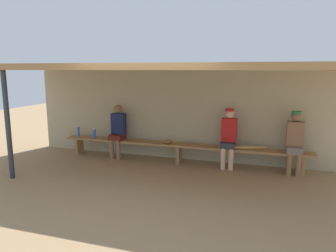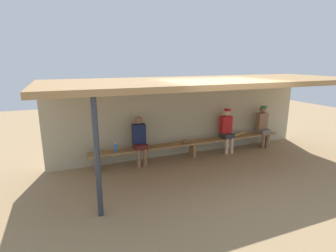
{
  "view_description": "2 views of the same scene",
  "coord_description": "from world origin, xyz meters",
  "px_view_note": "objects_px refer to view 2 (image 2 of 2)",
  "views": [
    {
      "loc": [
        1.98,
        -5.48,
        2.22
      ],
      "look_at": [
        -0.2,
        1.33,
        0.92
      ],
      "focal_mm": 33.69,
      "sensor_mm": 36.0,
      "label": 1
    },
    {
      "loc": [
        -3.46,
        -5.02,
        2.76
      ],
      "look_at": [
        -0.87,
        1.33,
        1.06
      ],
      "focal_mm": 28.21,
      "sensor_mm": 36.0,
      "label": 2
    }
  ],
  "objects_px": {
    "water_bottle_blue": "(116,148)",
    "baseball_bat": "(237,135)",
    "support_post": "(97,159)",
    "player_rightmost": "(263,124)",
    "water_bottle_orange": "(95,149)",
    "player_near_post": "(140,139)",
    "baseball_glove_tan": "(185,141)",
    "player_middle": "(227,128)",
    "bench": "(193,144)"
  },
  "relations": [
    {
      "from": "water_bottle_blue",
      "to": "baseball_bat",
      "type": "distance_m",
      "value": 3.84
    },
    {
      "from": "support_post",
      "to": "water_bottle_blue",
      "type": "xyz_separation_m",
      "value": [
        0.71,
        2.07,
        -0.53
      ]
    },
    {
      "from": "support_post",
      "to": "baseball_bat",
      "type": "relative_size",
      "value": 2.58
    },
    {
      "from": "water_bottle_blue",
      "to": "player_rightmost",
      "type": "bearing_deg",
      "value": 0.39
    },
    {
      "from": "water_bottle_orange",
      "to": "water_bottle_blue",
      "type": "distance_m",
      "value": 0.52
    },
    {
      "from": "player_near_post",
      "to": "water_bottle_orange",
      "type": "bearing_deg",
      "value": 178.63
    },
    {
      "from": "player_rightmost",
      "to": "water_bottle_blue",
      "type": "xyz_separation_m",
      "value": [
        -4.82,
        -0.03,
        -0.17
      ]
    },
    {
      "from": "player_near_post",
      "to": "baseball_glove_tan",
      "type": "bearing_deg",
      "value": -0.9
    },
    {
      "from": "player_middle",
      "to": "player_near_post",
      "type": "bearing_deg",
      "value": -179.99
    },
    {
      "from": "player_middle",
      "to": "player_rightmost",
      "type": "relative_size",
      "value": 1.0
    },
    {
      "from": "player_middle",
      "to": "support_post",
      "type": "bearing_deg",
      "value": -153.05
    },
    {
      "from": "player_near_post",
      "to": "baseball_bat",
      "type": "xyz_separation_m",
      "value": [
        3.18,
        -0.0,
        -0.24
      ]
    },
    {
      "from": "support_post",
      "to": "player_middle",
      "type": "height_order",
      "value": "support_post"
    },
    {
      "from": "support_post",
      "to": "player_near_post",
      "type": "bearing_deg",
      "value": 56.94
    },
    {
      "from": "player_near_post",
      "to": "player_rightmost",
      "type": "relative_size",
      "value": 0.99
    },
    {
      "from": "water_bottle_blue",
      "to": "baseball_bat",
      "type": "bearing_deg",
      "value": 0.43
    },
    {
      "from": "bench",
      "to": "player_near_post",
      "type": "height_order",
      "value": "player_near_post"
    },
    {
      "from": "water_bottle_blue",
      "to": "bench",
      "type": "bearing_deg",
      "value": 0.73
    },
    {
      "from": "baseball_bat",
      "to": "player_rightmost",
      "type": "bearing_deg",
      "value": -18.94
    },
    {
      "from": "player_near_post",
      "to": "water_bottle_blue",
      "type": "distance_m",
      "value": 0.68
    },
    {
      "from": "player_middle",
      "to": "baseball_glove_tan",
      "type": "bearing_deg",
      "value": -179.14
    },
    {
      "from": "support_post",
      "to": "player_rightmost",
      "type": "relative_size",
      "value": 1.64
    },
    {
      "from": "player_near_post",
      "to": "baseball_glove_tan",
      "type": "distance_m",
      "value": 1.36
    },
    {
      "from": "support_post",
      "to": "bench",
      "type": "xyz_separation_m",
      "value": [
        2.97,
        2.1,
        -0.71
      ]
    },
    {
      "from": "player_middle",
      "to": "player_rightmost",
      "type": "bearing_deg",
      "value": 0.0
    },
    {
      "from": "support_post",
      "to": "bench",
      "type": "bearing_deg",
      "value": 35.24
    },
    {
      "from": "player_middle",
      "to": "baseball_bat",
      "type": "distance_m",
      "value": 0.49
    },
    {
      "from": "support_post",
      "to": "water_bottle_blue",
      "type": "distance_m",
      "value": 2.25
    },
    {
      "from": "player_middle",
      "to": "baseball_bat",
      "type": "relative_size",
      "value": 1.58
    },
    {
      "from": "water_bottle_orange",
      "to": "player_rightmost",
      "type": "bearing_deg",
      "value": -0.3
    },
    {
      "from": "player_rightmost",
      "to": "water_bottle_orange",
      "type": "xyz_separation_m",
      "value": [
        -5.33,
        0.03,
        -0.16
      ]
    },
    {
      "from": "player_rightmost",
      "to": "water_bottle_blue",
      "type": "bearing_deg",
      "value": -179.61
    },
    {
      "from": "player_rightmost",
      "to": "baseball_bat",
      "type": "relative_size",
      "value": 1.58
    },
    {
      "from": "water_bottle_orange",
      "to": "baseball_bat",
      "type": "height_order",
      "value": "water_bottle_orange"
    },
    {
      "from": "bench",
      "to": "support_post",
      "type": "bearing_deg",
      "value": -144.76
    },
    {
      "from": "support_post",
      "to": "baseball_glove_tan",
      "type": "height_order",
      "value": "support_post"
    },
    {
      "from": "player_rightmost",
      "to": "water_bottle_orange",
      "type": "relative_size",
      "value": 4.91
    },
    {
      "from": "water_bottle_orange",
      "to": "support_post",
      "type": "bearing_deg",
      "value": -95.25
    },
    {
      "from": "water_bottle_orange",
      "to": "bench",
      "type": "bearing_deg",
      "value": -0.64
    },
    {
      "from": "player_middle",
      "to": "water_bottle_blue",
      "type": "relative_size",
      "value": 5.63
    },
    {
      "from": "player_middle",
      "to": "water_bottle_orange",
      "type": "height_order",
      "value": "player_middle"
    },
    {
      "from": "player_middle",
      "to": "baseball_bat",
      "type": "xyz_separation_m",
      "value": [
        0.41,
        -0.0,
        -0.25
      ]
    },
    {
      "from": "support_post",
      "to": "player_rightmost",
      "type": "bearing_deg",
      "value": 20.83
    },
    {
      "from": "player_near_post",
      "to": "baseball_glove_tan",
      "type": "height_order",
      "value": "player_near_post"
    },
    {
      "from": "baseball_glove_tan",
      "to": "water_bottle_blue",
      "type": "bearing_deg",
      "value": -86.25
    },
    {
      "from": "player_near_post",
      "to": "water_bottle_blue",
      "type": "bearing_deg",
      "value": -177.21
    },
    {
      "from": "support_post",
      "to": "player_middle",
      "type": "relative_size",
      "value": 1.64
    },
    {
      "from": "support_post",
      "to": "water_bottle_blue",
      "type": "height_order",
      "value": "support_post"
    },
    {
      "from": "player_middle",
      "to": "player_near_post",
      "type": "height_order",
      "value": "player_middle"
    },
    {
      "from": "player_near_post",
      "to": "water_bottle_orange",
      "type": "distance_m",
      "value": 1.18
    }
  ]
}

